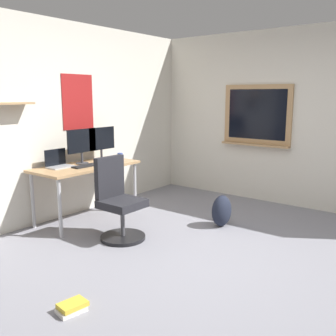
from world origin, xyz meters
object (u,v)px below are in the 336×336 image
Objects in this scene: book_stack_on_floor at (72,307)px; desk at (86,171)px; monitor_primary at (82,144)px; coffee_mug at (120,156)px; monitor_secondary at (102,141)px; keyboard at (86,166)px; computer_mouse at (102,162)px; office_chair at (118,204)px; laptop at (58,163)px; backpack at (222,211)px.

desk is at bearing 46.31° from book_stack_on_floor.
coffee_mug is (0.56, -0.14, -0.22)m from monitor_primary.
keyboard is (-0.45, -0.19, -0.26)m from monitor_secondary.
desk is 13.43× the size of computer_mouse.
office_chair is at bearing -120.91° from computer_mouse.
laptop is at bearing 168.31° from coffee_mug.
book_stack_on_floor is (-1.77, -1.55, -0.72)m from computer_mouse.
office_chair is 2.05× the size of monitor_primary.
laptop reaches higher than backpack.
monitor_primary reaches higher than keyboard.
monitor_primary reaches higher than office_chair.
laptop reaches higher than keyboard.
desk is 0.14m from keyboard.
desk is 0.24m from computer_mouse.
monitor_primary reaches higher than coffee_mug.
book_stack_on_floor is (-1.95, -1.74, -0.97)m from monitor_secondary.
keyboard reaches higher than book_stack_on_floor.
book_stack_on_floor is at bearing -132.50° from monitor_primary.
desk is 15.19× the size of coffee_mug.
backpack reaches higher than book_stack_on_floor.
desk is at bearing 74.40° from office_chair.
monitor_secondary reaches higher than backpack.
coffee_mug is at bearing 43.38° from office_chair.
monitor_secondary is 1.15× the size of backpack.
desk is 3.78× the size of keyboard.
coffee_mug reaches higher than book_stack_on_floor.
laptop is 0.73m from monitor_secondary.
monitor_primary is at bearing 61.21° from keyboard.
office_chair is at bearing -102.15° from keyboard.
office_chair reaches higher than keyboard.
monitor_secondary reaches higher than desk.
keyboard reaches higher than desk.
coffee_mug is 1.65m from backpack.
computer_mouse is at bearing -24.49° from laptop.
desk is at bearing -26.37° from laptop.
desk is 0.37m from laptop.
backpack is (1.17, -1.71, -0.59)m from laptop.
computer_mouse reaches higher than desk.
monitor_primary is (0.35, -0.05, 0.22)m from laptop.
coffee_mug is at bearing -14.01° from monitor_primary.
monitor_secondary is at bearing 105.92° from backpack.
monitor_primary reaches higher than desk.
office_chair is 1.13m from monitor_primary.
office_chair is 1.05m from laptop.
keyboard is (0.24, -0.24, -0.04)m from laptop.
laptop is at bearing 155.51° from computer_mouse.
computer_mouse is (0.52, -0.24, -0.04)m from laptop.
office_chair is 0.92m from computer_mouse.
monitor_secondary reaches higher than computer_mouse.
book_stack_on_floor is at bearing -133.87° from keyboard.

